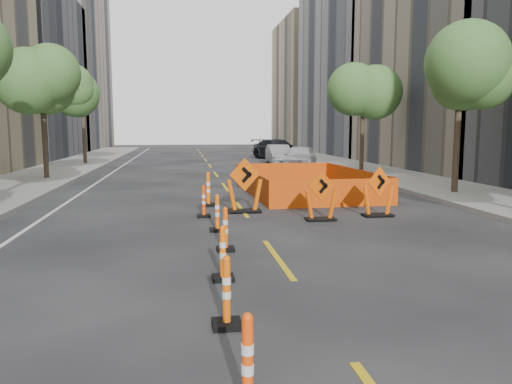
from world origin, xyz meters
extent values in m
plane|color=black|center=(0.00, 0.00, 0.00)|extent=(140.00, 140.00, 0.00)
cube|color=gray|center=(9.00, 12.00, 0.07)|extent=(4.00, 90.00, 0.15)
cube|color=gray|center=(-17.00, 55.60, 10.00)|extent=(12.00, 20.00, 20.00)
cube|color=gray|center=(17.00, 23.80, 7.00)|extent=(12.00, 16.00, 14.00)
cube|color=gray|center=(17.00, 40.20, 10.00)|extent=(12.00, 18.00, 20.00)
cube|color=tan|center=(17.00, 58.60, 8.00)|extent=(12.00, 14.00, 16.00)
cylinder|color=#382B1E|center=(-8.40, 20.00, 1.57)|extent=(0.24, 0.24, 3.15)
sphere|color=#3C6C2E|center=(-8.40, 20.00, 4.55)|extent=(2.80, 2.80, 2.80)
cylinder|color=#382B1E|center=(-8.40, 30.00, 1.57)|extent=(0.24, 0.24, 3.15)
sphere|color=#3C6C2E|center=(-8.40, 30.00, 4.55)|extent=(2.80, 2.80, 2.80)
cylinder|color=#382B1E|center=(8.40, 12.00, 1.57)|extent=(0.24, 0.24, 3.15)
sphere|color=#3C6C2E|center=(8.40, 12.00, 4.55)|extent=(2.80, 2.80, 2.80)
cylinder|color=#382B1E|center=(8.40, 22.00, 1.57)|extent=(0.24, 0.24, 3.15)
sphere|color=#3C6C2E|center=(8.40, 22.00, 4.55)|extent=(2.80, 2.80, 2.80)
imported|color=#B6B6B8|center=(5.27, 24.03, 0.77)|extent=(3.20, 4.85, 1.53)
imported|color=gray|center=(4.90, 28.95, 0.68)|extent=(1.64, 4.20, 1.36)
imported|color=black|center=(5.85, 34.39, 0.81)|extent=(4.02, 5.99, 1.61)
camera|label=1|loc=(-1.84, -5.50, 2.59)|focal=35.00mm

